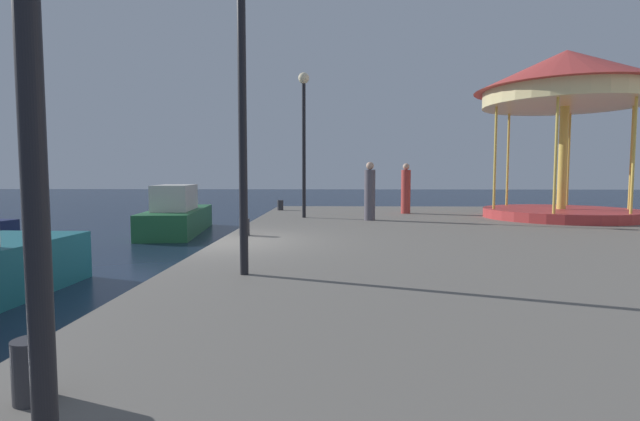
# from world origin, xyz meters

# --- Properties ---
(ground_plane) EXTENTS (120.00, 120.00, 0.00)m
(ground_plane) POSITION_xyz_m (0.00, 0.00, 0.00)
(ground_plane) COLOR #162338
(quay_dock) EXTENTS (14.41, 22.40, 0.80)m
(quay_dock) POSITION_xyz_m (7.21, 0.00, 0.40)
(quay_dock) COLOR slate
(quay_dock) RESTS_ON ground
(motorboat_green) EXTENTS (2.42, 5.81, 1.84)m
(motorboat_green) POSITION_xyz_m (-3.46, 7.73, 0.68)
(motorboat_green) COLOR #236638
(motorboat_green) RESTS_ON ground
(carousel) EXTENTS (5.66, 5.66, 5.40)m
(carousel) POSITION_xyz_m (9.96, 5.68, 4.82)
(carousel) COLOR #B23333
(carousel) RESTS_ON quay_dock
(lamp_post_mid_promenade) EXTENTS (0.36, 0.36, 4.50)m
(lamp_post_mid_promenade) POSITION_xyz_m (1.25, -3.36, 3.86)
(lamp_post_mid_promenade) COLOR black
(lamp_post_mid_promenade) RESTS_ON quay_dock
(lamp_post_far_end) EXTENTS (0.36, 0.36, 4.73)m
(lamp_post_far_end) POSITION_xyz_m (1.53, 5.60, 3.99)
(lamp_post_far_end) COLOR black
(lamp_post_far_end) RESTS_ON quay_dock
(bollard_north) EXTENTS (0.24, 0.24, 0.40)m
(bollard_north) POSITION_xyz_m (0.65, -7.20, 1.00)
(bollard_north) COLOR #2D2D33
(bollard_north) RESTS_ON quay_dock
(bollard_center) EXTENTS (0.24, 0.24, 0.40)m
(bollard_center) POSITION_xyz_m (0.37, 8.80, 1.00)
(bollard_center) COLOR #2D2D33
(bollard_center) RESTS_ON quay_dock
(bollard_south) EXTENTS (0.24, 0.24, 0.40)m
(bollard_south) POSITION_xyz_m (0.43, 0.96, 1.00)
(bollard_south) COLOR #2D2D33
(bollard_south) RESTS_ON quay_dock
(person_by_the_water) EXTENTS (0.34, 0.34, 1.82)m
(person_by_the_water) POSITION_xyz_m (3.64, 4.78, 1.65)
(person_by_the_water) COLOR #514C56
(person_by_the_water) RESTS_ON quay_dock
(person_far_corner) EXTENTS (0.34, 0.34, 1.83)m
(person_far_corner) POSITION_xyz_m (5.15, 7.39, 1.66)
(person_far_corner) COLOR #B23833
(person_far_corner) RESTS_ON quay_dock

